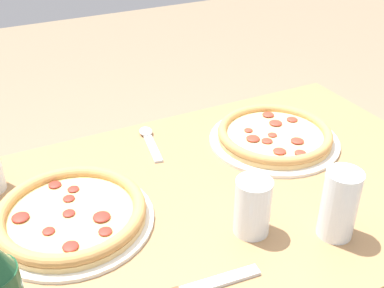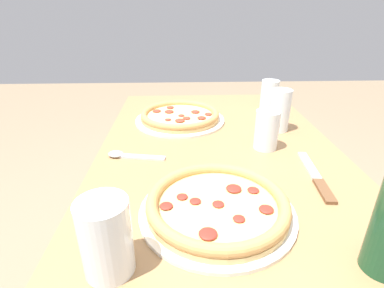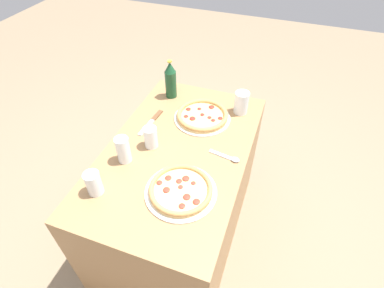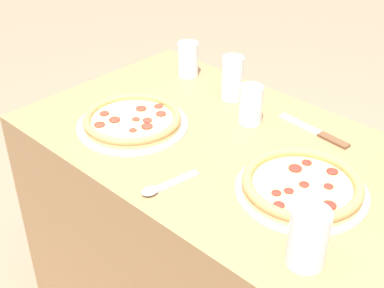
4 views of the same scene
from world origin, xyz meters
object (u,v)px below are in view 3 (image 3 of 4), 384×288
Objects in this scene: pizza_salami at (181,190)px; knife at (152,121)px; glass_red_wine at (123,150)px; glass_lemonade at (151,138)px; glass_water at (241,103)px; beer_bottle at (171,80)px; glass_cola at (94,184)px; spoon at (229,158)px; pizza_pepperoni at (202,116)px.

pizza_salami reaches higher than knife.
glass_red_wine reaches higher than glass_lemonade.
glass_water is (0.66, -0.11, 0.04)m from pizza_salami.
glass_water is 0.45m from beer_bottle.
knife is at bearing -2.49° from glass_cola.
glass_red_wine reaches higher than pizza_salami.
knife is 1.44× the size of spoon.
glass_cola is 0.49× the size of knife.
glass_lemonade is at bearing -154.99° from knife.
knife is (-0.26, 0.45, -0.06)m from glass_water.
beer_bottle is at bearing -2.13° from glass_cola.
spoon is (-0.25, -0.22, -0.01)m from pizza_pepperoni.
knife is (0.31, 0.00, -0.06)m from glass_red_wine.
beer_bottle reaches higher than pizza_pepperoni.
beer_bottle is at bearing 87.98° from glass_water.
pizza_salami is 1.36× the size of knife.
glass_red_wine reaches higher than pizza_pepperoni.
glass_lemonade is at bearing -30.06° from glass_red_wine.
glass_lemonade is at bearing -170.51° from beer_bottle.
pizza_pepperoni is 0.51m from glass_red_wine.
glass_red_wine is 0.72m from glass_water.
spoon is (0.04, -0.40, -0.05)m from glass_lemonade.
glass_red_wine is at bearing 149.94° from glass_lemonade.
glass_red_wine reaches higher than knife.
pizza_pepperoni is 2.74× the size of glass_cola.
glass_lemonade is at bearing 139.74° from glass_water.
pizza_pepperoni is 0.53m from pizza_salami.
pizza_pepperoni reaches higher than pizza_salami.
glass_lemonade is (0.23, 0.25, 0.03)m from pizza_salami.
glass_lemonade is (0.14, -0.08, -0.01)m from glass_red_wine.
glass_water reaches higher than pizza_salami.
beer_bottle is (0.02, 0.44, 0.05)m from glass_water.
glass_cola reaches higher than pizza_salami.
knife is at bearing 25.01° from glass_lemonade.
glass_red_wine is at bearing -6.91° from glass_cola.
glass_cola is 0.65m from spoon.
glass_water is 0.39m from spoon.
knife is at bearing 74.84° from spoon.
glass_cola reaches higher than spoon.
knife is at bearing 178.57° from beer_bottle.
glass_red_wine reaches higher than spoon.
glass_lemonade is 0.37m from glass_cola.
glass_lemonade reaches higher than pizza_pepperoni.
spoon is (0.40, -0.51, -0.05)m from glass_cola.
beer_bottle reaches higher than glass_lemonade.
glass_water reaches higher than glass_cola.
glass_water is at bearing -9.82° from pizza_salami.
spoon is (-0.39, -0.04, -0.05)m from glass_water.
pizza_salami is at bearing -71.26° from glass_cola.
glass_water is at bearing -54.62° from pizza_pepperoni.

